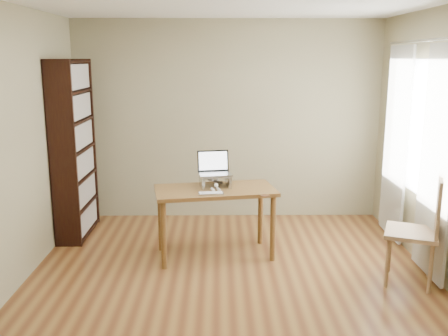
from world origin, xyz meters
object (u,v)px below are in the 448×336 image
cat (212,181)px  bookshelf (74,149)px  desk (215,199)px  laptop (215,168)px  chair (421,225)px  keyboard (211,193)px

cat → bookshelf: bearing=143.7°
desk → laptop: size_ratio=3.58×
chair → laptop: bearing=178.7°
bookshelf → cat: bearing=-19.8°
chair → cat: bearing=179.9°
desk → cat: cat is taller
desk → cat: (-0.04, 0.11, 0.17)m
bookshelf → desk: bearing=-22.7°
cat → desk: bearing=-88.3°
keyboard → chair: bearing=-18.9°
bookshelf → chair: (3.62, -1.40, -0.48)m
keyboard → chair: chair is taller
desk → keyboard: keyboard is taller
keyboard → cat: bearing=83.8°
laptop → cat: laptop is taller
bookshelf → chair: bookshelf is taller
keyboard → chair: (1.98, -0.47, -0.19)m
laptop → chair: (1.94, -0.83, -0.37)m
bookshelf → cat: size_ratio=4.42×
desk → keyboard: (-0.04, -0.22, 0.12)m
cat → laptop: bearing=22.9°
laptop → chair: laptop is taller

